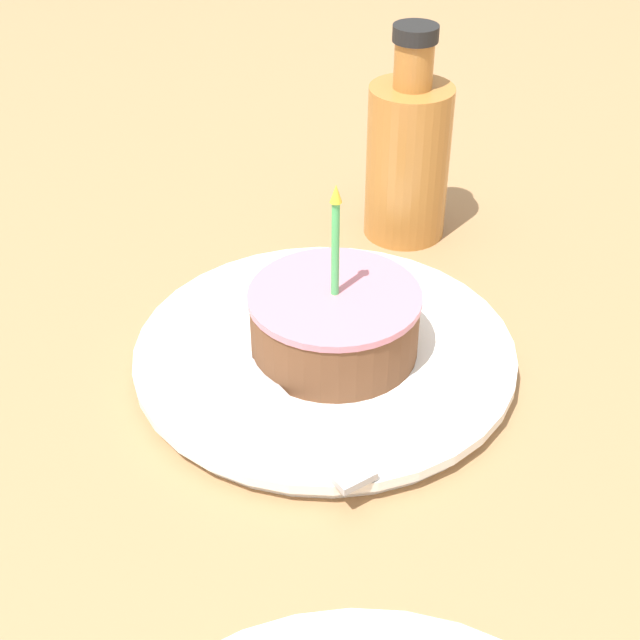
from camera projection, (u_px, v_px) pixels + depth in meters
ground_plane at (348, 401)px, 0.62m from camera, size 2.40×2.40×0.04m
plate at (320, 357)px, 0.62m from camera, size 0.26×0.26×0.02m
cake_slice at (333, 323)px, 0.59m from camera, size 0.12×0.12×0.13m
fork at (292, 413)px, 0.55m from camera, size 0.17×0.06×0.00m
bottle at (408, 155)px, 0.73m from camera, size 0.07×0.07×0.18m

